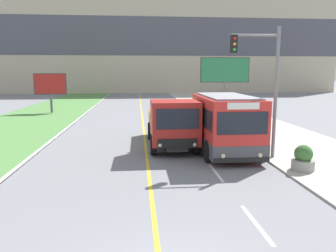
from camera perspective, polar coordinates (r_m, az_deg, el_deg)
name	(u,v)px	position (r m, az deg, el deg)	size (l,w,h in m)	color
lane_marking_centre	(172,233)	(8.81, 0.67, -18.14)	(2.88, 140.00, 0.01)	gold
apartment_block_background	(139,41)	(68.58, -5.15, 14.57)	(80.00, 8.04, 20.77)	#BCAD93
city_bus	(225,124)	(16.63, 9.97, 0.27)	(2.63, 5.48, 2.95)	red
dump_truck	(173,125)	(17.29, 0.84, 0.17)	(2.46, 6.80, 2.67)	black
traffic_light_mast	(263,77)	(15.72, 16.27, 8.27)	(2.28, 0.32, 6.11)	slate
billboard_large	(225,71)	(38.80, 9.87, 9.41)	(5.72, 0.24, 5.78)	#59595B
billboard_small	(50,85)	(35.14, -19.80, 6.68)	(3.21, 0.24, 3.98)	#59595B
planter_round_near	(303,159)	(14.64, 22.48, -5.33)	(0.92, 0.92, 1.05)	gray
planter_round_second	(256,135)	(19.42, 15.15, -1.56)	(0.86, 0.86, 0.98)	gray
planter_round_third	(229,121)	(24.42, 10.65, 0.85)	(0.98, 0.98, 1.05)	gray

